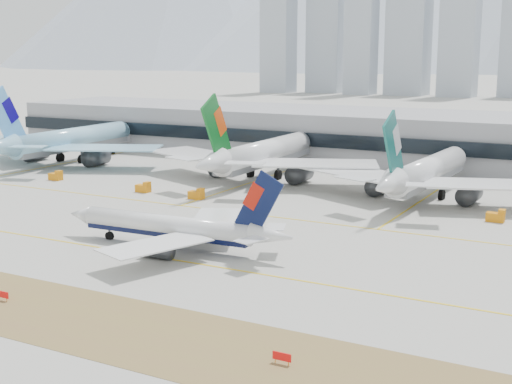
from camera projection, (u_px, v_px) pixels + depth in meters
The scene contains 13 objects.
ground at pixel (223, 257), 116.88m from camera, with size 3000.00×3000.00×0.00m, color #9C9992.
taxiing_airliner at pixel (175, 228), 121.53m from camera, with size 44.61×38.76×14.99m.
widebody_korean at pixel (68, 141), 215.53m from camera, with size 69.15×67.62×24.66m.
widebody_eva at pixel (262, 155), 187.95m from camera, with size 67.73×66.05×24.14m.
widebody_cathay at pixel (425, 173), 162.41m from camera, with size 62.37×60.97×22.24m.
terminal at pixel (418, 138), 214.60m from camera, with size 280.00×43.10×15.00m.
hold_sign_left at pixel (2, 295), 96.32m from camera, with size 2.20×0.15×1.35m.
hold_sign_right at pixel (282, 357), 76.66m from camera, with size 2.20×0.15×1.35m.
gse_extra at pixel (197, 195), 163.04m from camera, with size 3.55×2.00×2.60m.
gse_b at pixel (144, 188), 171.04m from camera, with size 3.55×2.00×2.60m.
gse_c at pixel (496, 217), 141.18m from camera, with size 3.55×2.00×2.60m.
gse_a at pixel (56, 176), 187.13m from camera, with size 3.55×2.00×2.60m.
city_skyline at pixel (406, 30), 548.54m from camera, with size 342.00×49.80×140.00m.
Camera 1 is at (58.29, -96.50, 33.11)m, focal length 50.00 mm.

